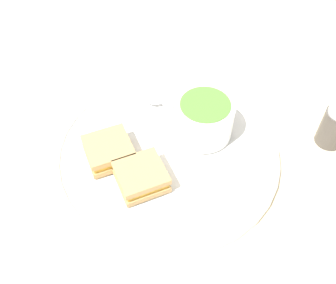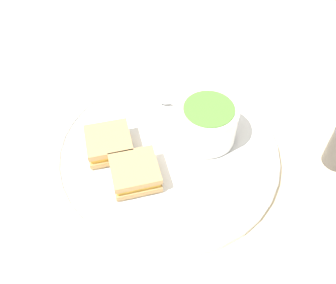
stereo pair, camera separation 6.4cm
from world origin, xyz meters
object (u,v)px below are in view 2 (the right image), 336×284
spoon (169,101)px  sandwich_half_near (109,143)px  soup_bowl (208,123)px  sandwich_half_far (135,173)px

spoon → sandwich_half_near: sandwich_half_near is taller
soup_bowl → spoon: (-0.09, -0.04, -0.03)m
sandwich_half_near → sandwich_half_far: 0.07m
spoon → sandwich_half_far: sandwich_half_far is taller
spoon → sandwich_half_near: size_ratio=1.41×
spoon → sandwich_half_far: size_ratio=1.40×
spoon → soup_bowl: bearing=154.1°
spoon → sandwich_half_near: 0.15m
sandwich_half_far → soup_bowl: bearing=113.8°
sandwich_half_near → soup_bowl: bearing=87.0°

